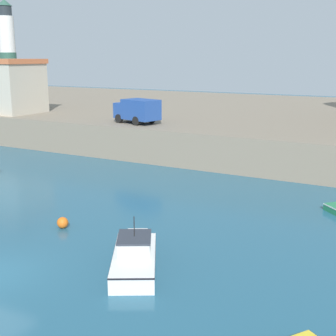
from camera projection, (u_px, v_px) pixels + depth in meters
name	position (u px, v px, depth m)	size (l,w,h in m)	color
quay_seawall	(271.00, 122.00, 54.38)	(120.00, 40.00, 2.97)	gray
motorboat_white_2	(135.00, 256.00, 20.34)	(3.89, 5.45, 2.32)	white
mooring_buoy	(63.00, 223.00, 25.01)	(0.61, 0.61, 0.61)	orange
lighthouse	(8.00, 54.00, 59.60)	(2.04, 2.04, 12.89)	silver
harbor_shed_near_wharf	(10.00, 86.00, 50.21)	(6.00, 5.67, 5.71)	#BCB29E
truck_on_quay	(137.00, 110.00, 42.56)	(4.69, 3.10, 2.20)	#234793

